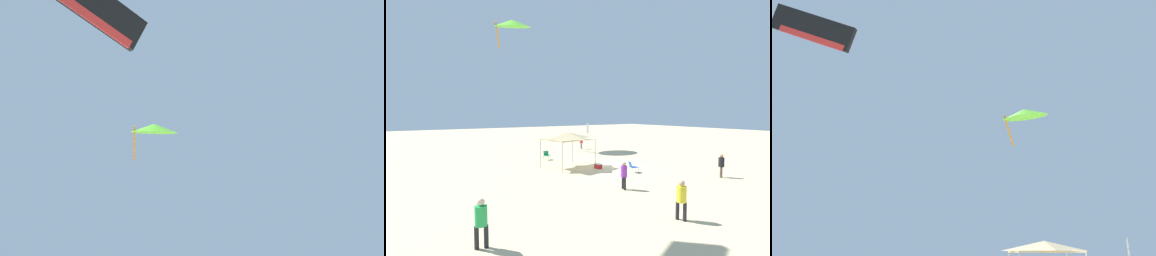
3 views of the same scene
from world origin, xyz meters
The scene contains 2 objects.
kite_delta_lime centered at (15.75, 2.40, 15.32)m, with size 6.02×5.99×3.73m.
kite_parafoil_black centered at (-3.16, 14.82, 13.69)m, with size 0.87×4.77×2.88m.
Camera 1 is at (-16.20, 18.54, 4.98)m, focal length 37.18 mm.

